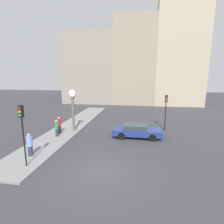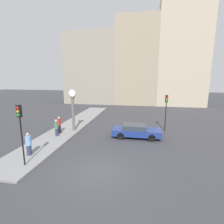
% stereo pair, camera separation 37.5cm
% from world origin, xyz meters
% --- Properties ---
extents(ground_plane, '(120.00, 120.00, 0.00)m').
position_xyz_m(ground_plane, '(0.00, 0.00, 0.00)').
color(ground_plane, '#38383D').
extents(sidewalk_corner, '(3.11, 23.03, 0.13)m').
position_xyz_m(sidewalk_corner, '(-5.56, 9.52, 0.07)').
color(sidewalk_corner, gray).
rests_on(sidewalk_corner, ground_plane).
extents(building_row, '(28.48, 5.00, 19.79)m').
position_xyz_m(building_row, '(0.96, 27.70, 8.67)').
color(building_row, gray).
rests_on(building_row, ground_plane).
extents(sedan_car, '(4.55, 1.77, 1.27)m').
position_xyz_m(sedan_car, '(1.99, 6.63, 0.67)').
color(sedan_car, navy).
rests_on(sedan_car, ground_plane).
extents(traffic_light_near, '(0.26, 0.24, 3.93)m').
position_xyz_m(traffic_light_near, '(-4.81, -0.24, 2.94)').
color(traffic_light_near, black).
rests_on(traffic_light_near, sidewalk_corner).
extents(traffic_light_far, '(0.26, 0.24, 3.85)m').
position_xyz_m(traffic_light_far, '(4.94, 9.34, 2.75)').
color(traffic_light_far, black).
rests_on(traffic_light_far, ground_plane).
extents(street_clock, '(0.79, 0.37, 4.36)m').
position_xyz_m(street_clock, '(-4.60, 7.34, 2.31)').
color(street_clock, '#666056').
rests_on(street_clock, sidewalk_corner).
extents(pedestrian_red_top, '(0.34, 0.34, 1.64)m').
position_xyz_m(pedestrian_red_top, '(-5.74, 6.39, 0.96)').
color(pedestrian_red_top, '#2D334C').
rests_on(pedestrian_red_top, sidewalk_corner).
extents(pedestrian_blue_stripe, '(0.40, 0.40, 1.66)m').
position_xyz_m(pedestrian_blue_stripe, '(-5.44, 1.14, 0.95)').
color(pedestrian_blue_stripe, '#2D334C').
rests_on(pedestrian_blue_stripe, sidewalk_corner).
extents(pedestrian_green_hoodie, '(0.34, 0.34, 1.61)m').
position_xyz_m(pedestrian_green_hoodie, '(-5.50, 5.37, 0.94)').
color(pedestrian_green_hoodie, '#2D334C').
rests_on(pedestrian_green_hoodie, sidewalk_corner).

